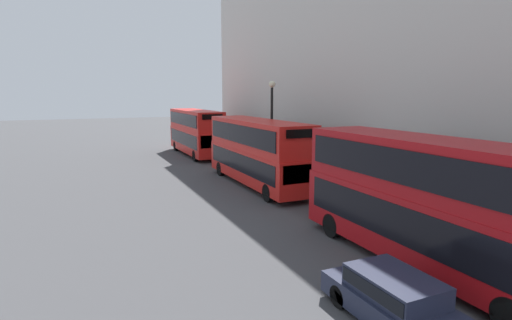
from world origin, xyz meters
The scene contains 6 objects.
bus_leading centered at (1.60, 5.98, 2.45)m, with size 2.59×10.73×4.44m.
bus_second_in_queue centered at (1.60, 19.72, 2.34)m, with size 2.59×11.08×4.25m.
bus_third_in_queue centered at (1.60, 34.04, 2.39)m, with size 2.59×10.58×4.33m.
car_dark_sedan centered at (-1.80, 3.75, 0.71)m, with size 1.77×4.24×1.35m.
street_lamp centered at (3.23, 20.90, 4.14)m, with size 0.44×0.44×6.74m.
pedestrian centered at (4.56, 33.11, 0.81)m, with size 0.36×0.36×1.75m.
Camera 1 is at (-8.96, -3.39, 5.89)m, focal length 28.00 mm.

